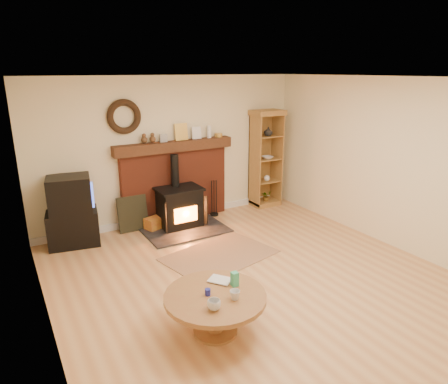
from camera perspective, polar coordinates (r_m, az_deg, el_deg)
ground at (r=5.43m, az=4.90°, el=-12.68°), size 5.50×5.50×0.00m
room_shell at (r=4.88m, az=4.59°, el=5.54°), size 5.02×5.52×2.61m
chimney_breast at (r=7.30m, az=-6.98°, el=2.00°), size 2.20×0.22×1.78m
wood_stove at (r=7.05m, az=-6.27°, el=-2.37°), size 1.40×1.00×1.28m
area_rug at (r=6.09m, az=-0.63°, el=-9.02°), size 1.78×1.41×0.01m
tv_unit at (r=6.71m, az=-20.93°, el=-2.77°), size 0.85×0.66×1.12m
curio_cabinet at (r=8.09m, az=5.90°, el=4.76°), size 0.62×0.45×1.94m
firelog_box at (r=7.10m, az=-9.74°, el=-4.43°), size 0.41×0.33×0.22m
leaning_painting at (r=7.07m, az=-12.90°, el=-3.03°), size 0.52×0.14×0.61m
fire_tools at (r=7.65m, az=-1.42°, el=-2.41°), size 0.16×0.16×0.70m
coffee_table at (r=4.32m, az=-1.21°, el=-15.42°), size 1.07×1.07×0.61m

